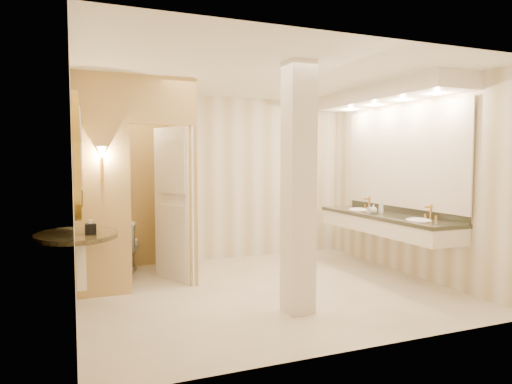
% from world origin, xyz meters
% --- Properties ---
extents(floor, '(4.50, 4.50, 0.00)m').
position_xyz_m(floor, '(0.00, 0.00, 0.00)').
color(floor, white).
rests_on(floor, ground).
extents(ceiling, '(4.50, 4.50, 0.00)m').
position_xyz_m(ceiling, '(0.00, 0.00, 2.70)').
color(ceiling, white).
rests_on(ceiling, wall_back).
extents(wall_back, '(4.50, 0.02, 2.70)m').
position_xyz_m(wall_back, '(0.00, 2.00, 1.35)').
color(wall_back, white).
rests_on(wall_back, floor).
extents(wall_front, '(4.50, 0.02, 2.70)m').
position_xyz_m(wall_front, '(0.00, -2.00, 1.35)').
color(wall_front, white).
rests_on(wall_front, floor).
extents(wall_left, '(0.02, 4.00, 2.70)m').
position_xyz_m(wall_left, '(-2.25, 0.00, 1.35)').
color(wall_left, white).
rests_on(wall_left, floor).
extents(wall_right, '(0.02, 4.00, 2.70)m').
position_xyz_m(wall_right, '(2.25, 0.00, 1.35)').
color(wall_right, white).
rests_on(wall_right, floor).
extents(toilet_closet, '(1.50, 1.55, 2.70)m').
position_xyz_m(toilet_closet, '(-1.13, 0.97, 1.39)').
color(toilet_closet, '#D4B76F').
rests_on(toilet_closet, floor).
extents(wall_sconce, '(0.14, 0.14, 0.42)m').
position_xyz_m(wall_sconce, '(-1.93, 0.43, 1.73)').
color(wall_sconce, gold).
rests_on(wall_sconce, toilet_closet).
extents(vanity, '(0.75, 2.71, 2.09)m').
position_xyz_m(vanity, '(1.98, 0.13, 1.63)').
color(vanity, white).
rests_on(vanity, floor).
extents(console_shelf, '(1.07, 1.07, 1.98)m').
position_xyz_m(console_shelf, '(-2.21, -0.05, 1.35)').
color(console_shelf, black).
rests_on(console_shelf, floor).
extents(pillar, '(0.29, 0.29, 2.70)m').
position_xyz_m(pillar, '(0.00, -0.90, 1.35)').
color(pillar, white).
rests_on(pillar, floor).
extents(tissue_box, '(0.12, 0.12, 0.11)m').
position_xyz_m(tissue_box, '(-2.09, -0.18, 0.93)').
color(tissue_box, black).
rests_on(tissue_box, console_shelf).
extents(toilet, '(0.66, 0.89, 0.81)m').
position_xyz_m(toilet, '(-1.59, 1.55, 0.40)').
color(toilet, white).
rests_on(toilet, floor).
extents(soap_bottle_a, '(0.07, 0.07, 0.12)m').
position_xyz_m(soap_bottle_a, '(1.85, 0.37, 0.94)').
color(soap_bottle_a, beige).
rests_on(soap_bottle_a, vanity).
extents(soap_bottle_b, '(0.12, 0.12, 0.13)m').
position_xyz_m(soap_bottle_b, '(1.83, 0.26, 0.94)').
color(soap_bottle_b, silver).
rests_on(soap_bottle_b, vanity).
extents(soap_bottle_c, '(0.08, 0.08, 0.19)m').
position_xyz_m(soap_bottle_c, '(1.95, 0.24, 0.97)').
color(soap_bottle_c, '#C6B28C').
rests_on(soap_bottle_c, vanity).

